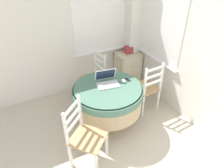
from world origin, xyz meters
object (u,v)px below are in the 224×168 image
at_px(laptop, 107,81).
at_px(computer_mouse, 124,81).
at_px(dining_chair_near_back_window, 94,77).
at_px(dining_chair_camera_near, 85,137).
at_px(dining_chair_near_right_window, 147,88).
at_px(cell_phone, 127,80).
at_px(round_dining_table, 108,96).
at_px(storage_box, 128,50).
at_px(corner_cabinet, 128,67).

distance_m(laptop, computer_mouse, 0.27).
relative_size(dining_chair_near_back_window, dining_chair_camera_near, 1.00).
distance_m(dining_chair_near_right_window, dining_chair_camera_near, 1.51).
distance_m(cell_phone, dining_chair_near_back_window, 0.87).
distance_m(round_dining_table, storage_box, 1.46).
xyz_separation_m(round_dining_table, laptop, (0.03, 0.09, 0.23)).
bearing_deg(dining_chair_near_right_window, dining_chair_camera_near, -157.74).
height_order(dining_chair_near_back_window, corner_cabinet, dining_chair_near_back_window).
xyz_separation_m(dining_chair_camera_near, storage_box, (1.59, 1.58, 0.31)).
xyz_separation_m(cell_phone, dining_chair_camera_near, (-0.98, -0.57, -0.29)).
height_order(dining_chair_near_right_window, corner_cabinet, dining_chair_near_right_window).
bearing_deg(round_dining_table, corner_cabinet, 46.19).
distance_m(cell_phone, corner_cabinet, 1.24).
relative_size(computer_mouse, storage_box, 0.60).
bearing_deg(computer_mouse, storage_box, 55.89).
xyz_separation_m(round_dining_table, dining_chair_near_right_window, (0.80, 0.04, -0.10)).
xyz_separation_m(cell_phone, dining_chair_near_right_window, (0.42, 0.00, -0.29)).
bearing_deg(computer_mouse, dining_chair_camera_near, -148.77).
relative_size(computer_mouse, dining_chair_camera_near, 0.10).
distance_m(laptop, dining_chair_camera_near, 0.95).
relative_size(cell_phone, storage_box, 0.80).
xyz_separation_m(dining_chair_near_back_window, corner_cabinet, (0.91, 0.24, -0.11)).
relative_size(computer_mouse, dining_chair_near_right_window, 0.10).
bearing_deg(computer_mouse, laptop, 162.90).
distance_m(round_dining_table, corner_cabinet, 1.46).
distance_m(dining_chair_near_right_window, storage_box, 1.07).
xyz_separation_m(computer_mouse, dining_chair_camera_near, (-0.89, -0.54, -0.31)).
relative_size(round_dining_table, dining_chair_near_right_window, 1.14).
xyz_separation_m(round_dining_table, computer_mouse, (0.29, 0.01, 0.21)).
xyz_separation_m(laptop, cell_phone, (0.34, -0.05, -0.04)).
relative_size(cell_phone, dining_chair_near_back_window, 0.13).
height_order(laptop, dining_chair_near_right_window, dining_chair_near_right_window).
distance_m(computer_mouse, storage_box, 1.25).
bearing_deg(dining_chair_camera_near, laptop, 44.36).
distance_m(round_dining_table, dining_chair_near_right_window, 0.81).
distance_m(laptop, dining_chair_near_back_window, 0.79).
bearing_deg(corner_cabinet, dining_chair_camera_near, -135.52).
bearing_deg(round_dining_table, dining_chair_camera_near, -138.59).
bearing_deg(laptop, dining_chair_camera_near, -135.64).
bearing_deg(round_dining_table, dining_chair_near_right_window, 3.11).
bearing_deg(cell_phone, corner_cabinet, 58.23).
height_order(cell_phone, dining_chair_camera_near, dining_chair_camera_near).
bearing_deg(dining_chair_near_back_window, computer_mouse, -75.39).
bearing_deg(storage_box, laptop, -135.06).
bearing_deg(dining_chair_near_right_window, round_dining_table, -176.89).
height_order(cell_phone, dining_chair_near_back_window, dining_chair_near_back_window).
xyz_separation_m(laptop, dining_chair_camera_near, (-0.63, -0.62, -0.33)).
relative_size(round_dining_table, dining_chair_camera_near, 1.14).
height_order(computer_mouse, corner_cabinet, computer_mouse).
height_order(computer_mouse, storage_box, storage_box).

